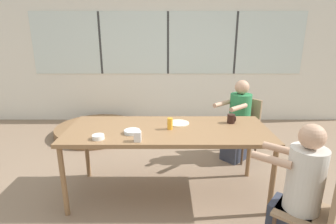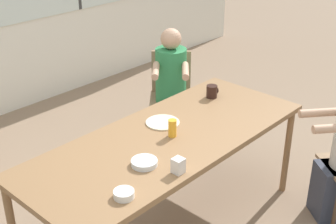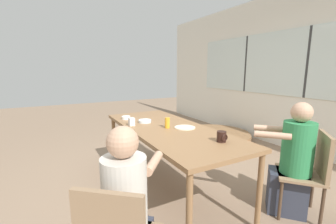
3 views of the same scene
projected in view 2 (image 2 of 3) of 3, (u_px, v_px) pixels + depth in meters
The scene contains 9 objects.
dining_table at pixel (168, 144), 3.14m from camera, with size 2.10×0.84×0.78m.
chair_for_woman_green_shirt at pixel (171, 88), 4.55m from camera, with size 0.56×0.56×0.85m.
person_woman_green_shirt at pixel (171, 93), 4.40m from camera, with size 0.58×0.56×1.13m.
coffee_mug at pixel (212, 91), 3.67m from camera, with size 0.09×0.09×0.10m.
juice_glass at pixel (172, 128), 3.09m from camera, with size 0.06×0.06×0.12m.
milk_carton_small at pixel (178, 166), 2.71m from camera, with size 0.06×0.06×0.09m.
bowl_white_shallow at pixel (144, 163), 2.79m from camera, with size 0.16×0.16×0.03m.
bowl_cereal at pixel (124, 194), 2.50m from camera, with size 0.11×0.11×0.04m.
plate_tortillas at pixel (163, 122), 3.29m from camera, with size 0.24×0.24×0.01m.
Camera 2 is at (-2.00, -1.85, 2.29)m, focal length 50.00 mm.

